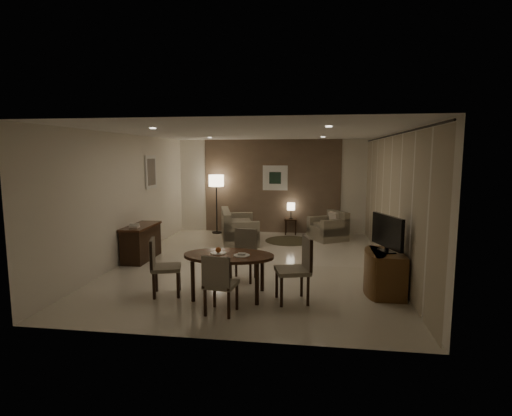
# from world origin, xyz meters

# --- Properties ---
(room_shell) EXTENTS (5.50, 7.00, 2.70)m
(room_shell) POSITION_xyz_m (0.00, 0.40, 1.35)
(room_shell) COLOR beige
(room_shell) RESTS_ON ground
(taupe_accent) EXTENTS (3.96, 0.03, 2.70)m
(taupe_accent) POSITION_xyz_m (0.00, 3.48, 1.35)
(taupe_accent) COLOR brown
(taupe_accent) RESTS_ON wall_back
(curtain_wall) EXTENTS (0.08, 6.70, 2.58)m
(curtain_wall) POSITION_xyz_m (2.68, 0.00, 1.32)
(curtain_wall) COLOR #C3AF98
(curtain_wall) RESTS_ON wall_right
(curtain_rod) EXTENTS (0.03, 6.80, 0.03)m
(curtain_rod) POSITION_xyz_m (2.68, 0.00, 2.64)
(curtain_rod) COLOR black
(curtain_rod) RESTS_ON wall_right
(art_back_frame) EXTENTS (0.72, 0.03, 0.72)m
(art_back_frame) POSITION_xyz_m (0.10, 3.46, 1.60)
(art_back_frame) COLOR silver
(art_back_frame) RESTS_ON wall_back
(art_back_canvas) EXTENTS (0.34, 0.01, 0.34)m
(art_back_canvas) POSITION_xyz_m (0.10, 3.44, 1.60)
(art_back_canvas) COLOR black
(art_back_canvas) RESTS_ON wall_back
(art_left_frame) EXTENTS (0.03, 0.60, 0.80)m
(art_left_frame) POSITION_xyz_m (-2.72, 1.20, 1.85)
(art_left_frame) COLOR silver
(art_left_frame) RESTS_ON wall_left
(art_left_canvas) EXTENTS (0.01, 0.46, 0.64)m
(art_left_canvas) POSITION_xyz_m (-2.71, 1.20, 1.85)
(art_left_canvas) COLOR gray
(art_left_canvas) RESTS_ON wall_left
(downlight_nl) EXTENTS (0.10, 0.10, 0.01)m
(downlight_nl) POSITION_xyz_m (-1.40, -1.80, 2.69)
(downlight_nl) COLOR white
(downlight_nl) RESTS_ON ceiling
(downlight_nr) EXTENTS (0.10, 0.10, 0.01)m
(downlight_nr) POSITION_xyz_m (1.40, -1.80, 2.69)
(downlight_nr) COLOR white
(downlight_nr) RESTS_ON ceiling
(downlight_fl) EXTENTS (0.10, 0.10, 0.01)m
(downlight_fl) POSITION_xyz_m (-1.40, 1.80, 2.69)
(downlight_fl) COLOR white
(downlight_fl) RESTS_ON ceiling
(downlight_fr) EXTENTS (0.10, 0.10, 0.01)m
(downlight_fr) POSITION_xyz_m (1.40, 1.80, 2.69)
(downlight_fr) COLOR white
(downlight_fr) RESTS_ON ceiling
(console_desk) EXTENTS (0.48, 1.20, 0.75)m
(console_desk) POSITION_xyz_m (-2.49, 0.00, 0.38)
(console_desk) COLOR #402114
(console_desk) RESTS_ON floor
(telephone) EXTENTS (0.20, 0.14, 0.09)m
(telephone) POSITION_xyz_m (-2.49, -0.30, 0.80)
(telephone) COLOR white
(telephone) RESTS_ON console_desk
(tv_cabinet) EXTENTS (0.48, 0.90, 0.70)m
(tv_cabinet) POSITION_xyz_m (2.40, -1.50, 0.35)
(tv_cabinet) COLOR brown
(tv_cabinet) RESTS_ON floor
(flat_tv) EXTENTS (0.36, 0.85, 0.60)m
(flat_tv) POSITION_xyz_m (2.38, -1.50, 1.02)
(flat_tv) COLOR black
(flat_tv) RESTS_ON tv_cabinet
(dining_table) EXTENTS (1.46, 0.91, 0.68)m
(dining_table) POSITION_xyz_m (-0.13, -1.97, 0.34)
(dining_table) COLOR #402114
(dining_table) RESTS_ON floor
(chair_near) EXTENTS (0.48, 0.48, 0.88)m
(chair_near) POSITION_xyz_m (-0.10, -2.67, 0.44)
(chair_near) COLOR gray
(chair_near) RESTS_ON floor
(chair_far) EXTENTS (0.48, 0.48, 0.91)m
(chair_far) POSITION_xyz_m (-0.05, -1.13, 0.46)
(chair_far) COLOR gray
(chair_far) RESTS_ON floor
(chair_left) EXTENTS (0.56, 0.56, 0.93)m
(chair_left) POSITION_xyz_m (-1.14, -2.05, 0.47)
(chair_left) COLOR gray
(chair_left) RESTS_ON floor
(chair_right) EXTENTS (0.60, 0.60, 1.01)m
(chair_right) POSITION_xyz_m (0.88, -2.07, 0.51)
(chair_right) COLOR gray
(chair_right) RESTS_ON floor
(plate_a) EXTENTS (0.26, 0.26, 0.02)m
(plate_a) POSITION_xyz_m (-0.31, -1.92, 0.69)
(plate_a) COLOR white
(plate_a) RESTS_ON dining_table
(plate_b) EXTENTS (0.26, 0.26, 0.02)m
(plate_b) POSITION_xyz_m (0.09, -2.02, 0.69)
(plate_b) COLOR white
(plate_b) RESTS_ON dining_table
(fruit_apple) EXTENTS (0.09, 0.09, 0.09)m
(fruit_apple) POSITION_xyz_m (-0.31, -1.92, 0.74)
(fruit_apple) COLOR #9F4412
(fruit_apple) RESTS_ON plate_a
(napkin) EXTENTS (0.12, 0.08, 0.03)m
(napkin) POSITION_xyz_m (0.09, -2.02, 0.71)
(napkin) COLOR white
(napkin) RESTS_ON plate_b
(round_rug) EXTENTS (1.25, 1.25, 0.01)m
(round_rug) POSITION_xyz_m (0.58, 2.33, 0.01)
(round_rug) COLOR #413B24
(round_rug) RESTS_ON floor
(sofa) EXTENTS (1.91, 1.29, 0.82)m
(sofa) POSITION_xyz_m (-0.72, 2.14, 0.41)
(sofa) COLOR gray
(sofa) RESTS_ON floor
(armchair) EXTENTS (1.13, 1.15, 0.76)m
(armchair) POSITION_xyz_m (1.60, 2.63, 0.38)
(armchair) COLOR gray
(armchair) RESTS_ON floor
(side_table) EXTENTS (0.36, 0.36, 0.45)m
(side_table) POSITION_xyz_m (0.58, 3.25, 0.23)
(side_table) COLOR black
(side_table) RESTS_ON floor
(table_lamp) EXTENTS (0.22, 0.22, 0.50)m
(table_lamp) POSITION_xyz_m (0.58, 3.25, 0.70)
(table_lamp) COLOR #FFEAC1
(table_lamp) RESTS_ON side_table
(floor_lamp) EXTENTS (0.43, 0.43, 1.69)m
(floor_lamp) POSITION_xyz_m (-1.57, 3.12, 0.85)
(floor_lamp) COLOR #FFE5B7
(floor_lamp) RESTS_ON floor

